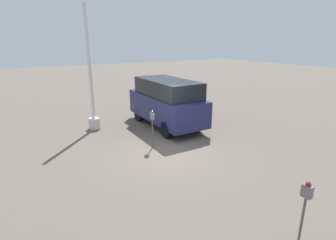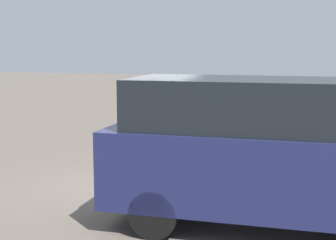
% 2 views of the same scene
% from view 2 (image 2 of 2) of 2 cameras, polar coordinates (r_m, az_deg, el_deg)
% --- Properties ---
extents(ground_plane, '(80.00, 80.00, 0.00)m').
position_cam_2_polar(ground_plane, '(10.31, -4.04, -7.77)').
color(ground_plane, '#60564C').
extents(parking_meter_near, '(0.21, 0.12, 1.52)m').
position_cam_2_polar(parking_meter_near, '(10.28, -0.76, -1.40)').
color(parking_meter_near, '#4C4C4C').
rests_on(parking_meter_near, ground).
extents(parked_van, '(4.78, 2.00, 2.35)m').
position_cam_2_polar(parked_van, '(8.02, 10.02, -3.23)').
color(parked_van, navy).
rests_on(parked_van, ground).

